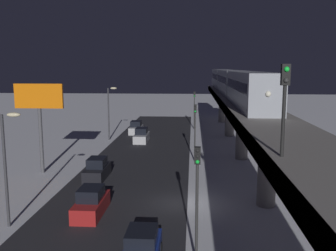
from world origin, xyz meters
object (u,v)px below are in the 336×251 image
object	(u,v)px
subway_train	(231,81)
traffic_light_near	(197,188)
sedan_black	(97,170)
sedan_blue	(142,251)
traffic_light_mid	(195,124)
traffic_light_far	(194,105)
rail_signal	(285,94)
sedan_silver	(136,128)
commercial_billboard	(39,105)
sedan_red_2	(91,203)
sedan_silver_2	(142,136)

from	to	relation	value
subway_train	traffic_light_near	bearing A→B (deg)	81.77
subway_train	sedan_black	bearing A→B (deg)	56.58
sedan_black	sedan_blue	bearing A→B (deg)	112.54
sedan_black	traffic_light_mid	xyz separation A→B (m)	(-9.30, -7.18, 3.40)
subway_train	traffic_light_mid	size ratio (longest dim) A/B	8.67
traffic_light_far	rail_signal	bearing A→B (deg)	94.40
rail_signal	traffic_light_mid	world-z (taller)	rail_signal
subway_train	traffic_light_far	distance (m)	9.84
subway_train	sedan_silver	bearing A→B (deg)	-8.82
sedan_black	commercial_billboard	size ratio (longest dim) A/B	0.48
subway_train	sedan_red_2	world-z (taller)	subway_train
sedan_blue	commercial_billboard	bearing A→B (deg)	126.18
traffic_light_mid	traffic_light_far	distance (m)	22.16
subway_train	sedan_silver	xyz separation A→B (m)	(14.68, -2.28, -7.60)
rail_signal	commercial_billboard	bearing A→B (deg)	-45.48
sedan_red_2	sedan_blue	bearing A→B (deg)	124.36
subway_train	sedan_silver_2	xyz separation A→B (m)	(12.88, 4.37, -7.60)
traffic_light_near	traffic_light_far	size ratio (longest dim) A/B	1.00
subway_train	traffic_light_far	world-z (taller)	subway_train
sedan_silver_2	traffic_light_mid	world-z (taller)	traffic_light_mid
sedan_silver	traffic_light_mid	size ratio (longest dim) A/B	0.68
sedan_silver_2	commercial_billboard	xyz separation A→B (m)	(7.76, 16.41, 6.03)
traffic_light_mid	sedan_silver	bearing A→B (deg)	-61.81
subway_train	traffic_light_near	distance (m)	37.85
sedan_blue	commercial_billboard	xyz separation A→B (m)	(12.36, -16.90, 6.04)
rail_signal	subway_train	bearing A→B (deg)	-92.52
sedan_silver_2	traffic_light_far	bearing A→B (deg)	-123.21
sedan_silver_2	rail_signal	bearing A→B (deg)	107.35
sedan_red_2	traffic_light_near	world-z (taller)	traffic_light_near
sedan_black	sedan_silver	bearing A→B (deg)	-90.00
subway_train	sedan_blue	distance (m)	39.32
subway_train	traffic_light_mid	xyz separation A→B (m)	(5.38, 15.07, -4.20)
sedan_blue	sedan_red_2	xyz separation A→B (m)	(4.60, -6.73, 0.01)
traffic_light_near	commercial_billboard	xyz separation A→B (m)	(15.26, -16.44, 2.63)
sedan_black	sedan_silver_2	bearing A→B (deg)	-95.75
sedan_black	sedan_silver	xyz separation A→B (m)	(0.00, -24.53, 0.00)
subway_train	traffic_light_near	xyz separation A→B (m)	(5.38, 37.23, -4.20)
traffic_light_near	traffic_light_mid	distance (m)	22.16
sedan_silver	commercial_billboard	size ratio (longest dim) A/B	0.49
sedan_black	sedan_red_2	size ratio (longest dim) A/B	0.97
sedan_silver_2	sedan_black	bearing A→B (deg)	84.25
subway_train	rail_signal	size ratio (longest dim) A/B	13.87
rail_signal	commercial_billboard	distance (m)	27.05
sedan_red_2	commercial_billboard	bearing A→B (deg)	-52.66
sedan_silver	traffic_light_far	world-z (taller)	traffic_light_far
sedan_red_2	sedan_silver_2	distance (m)	26.58
sedan_black	traffic_light_mid	world-z (taller)	traffic_light_mid
sedan_black	traffic_light_near	world-z (taller)	traffic_light_near
sedan_black	sedan_silver	size ratio (longest dim) A/B	0.98
rail_signal	sedan_red_2	xyz separation A→B (m)	(11.13, -9.04, -8.55)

